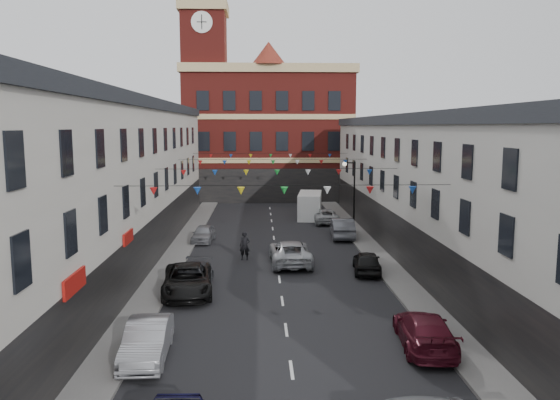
{
  "coord_description": "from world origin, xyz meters",
  "views": [
    {
      "loc": [
        -1.16,
        -31.03,
        8.91
      ],
      "look_at": [
        0.3,
        6.86,
        3.78
      ],
      "focal_mm": 35.0,
      "sensor_mm": 36.0,
      "label": 1
    }
  ],
  "objects": [
    {
      "name": "ground",
      "position": [
        0.0,
        0.0,
        0.0
      ],
      "size": [
        160.0,
        160.0,
        0.0
      ],
      "primitive_type": "plane",
      "color": "black",
      "rests_on": "ground"
    },
    {
      "name": "white_van",
      "position": [
        3.8,
        21.62,
        1.23
      ],
      "size": [
        2.86,
        5.79,
        2.46
      ],
      "primitive_type": "cube",
      "rotation": [
        0.0,
        0.0,
        -0.13
      ],
      "color": "white",
      "rests_on": "ground"
    },
    {
      "name": "distant_hill",
      "position": [
        -4.0,
        62.0,
        5.0
      ],
      "size": [
        40.0,
        14.0,
        10.0
      ],
      "primitive_type": "cube",
      "color": "#2C4822",
      "rests_on": "ground"
    },
    {
      "name": "car_right_f",
      "position": [
        4.98,
        18.73,
        0.66
      ],
      "size": [
        2.24,
        4.78,
        1.32
      ],
      "primitive_type": "imported",
      "rotation": [
        0.0,
        0.0,
        3.13
      ],
      "color": "#AAACAF",
      "rests_on": "ground"
    },
    {
      "name": "car_left_c",
      "position": [
        -5.01,
        -2.63,
        0.77
      ],
      "size": [
        3.1,
        5.76,
        1.54
      ],
      "primitive_type": "imported",
      "rotation": [
        0.0,
        0.0,
        0.1
      ],
      "color": "black",
      "rests_on": "ground"
    },
    {
      "name": "terrace_right",
      "position": [
        11.78,
        1.0,
        4.85
      ],
      "size": [
        8.4,
        56.0,
        9.7
      ],
      "color": "#BAB7AE",
      "rests_on": "ground"
    },
    {
      "name": "terrace_left",
      "position": [
        -11.78,
        1.0,
        5.35
      ],
      "size": [
        8.4,
        56.0,
        10.7
      ],
      "color": "#BCB7AA",
      "rests_on": "ground"
    },
    {
      "name": "moving_car",
      "position": [
        0.84,
        3.61,
        0.77
      ],
      "size": [
        2.7,
        5.62,
        1.54
      ],
      "primitive_type": "imported",
      "rotation": [
        0.0,
        0.0,
        3.17
      ],
      "color": "#B5B8BD",
      "rests_on": "ground"
    },
    {
      "name": "car_right_d",
      "position": [
        5.41,
        1.24,
        0.68
      ],
      "size": [
        2.08,
        4.16,
        1.36
      ],
      "primitive_type": "imported",
      "rotation": [
        0.0,
        0.0,
        3.02
      ],
      "color": "black",
      "rests_on": "ground"
    },
    {
      "name": "pavement_right",
      "position": [
        6.9,
        2.0,
        0.07
      ],
      "size": [
        1.8,
        64.0,
        0.15
      ],
      "primitive_type": "cube",
      "color": "#605E5B",
      "rests_on": "ground"
    },
    {
      "name": "street_lamp",
      "position": [
        6.55,
        14.0,
        3.9
      ],
      "size": [
        1.1,
        0.36,
        6.0
      ],
      "color": "black",
      "rests_on": "ground"
    },
    {
      "name": "car_right_c",
      "position": [
        5.5,
        -10.15,
        0.72
      ],
      "size": [
        2.45,
        5.1,
        1.43
      ],
      "primitive_type": "imported",
      "rotation": [
        0.0,
        0.0,
        3.05
      ],
      "color": "#4D0F1D",
      "rests_on": "ground"
    },
    {
      "name": "pavement_left",
      "position": [
        -6.9,
        2.0,
        0.07
      ],
      "size": [
        1.8,
        64.0,
        0.15
      ],
      "primitive_type": "cube",
      "color": "#605E5B",
      "rests_on": "ground"
    },
    {
      "name": "car_right_e",
      "position": [
        5.5,
        11.88,
        0.81
      ],
      "size": [
        1.99,
        4.98,
        1.61
      ],
      "primitive_type": "imported",
      "rotation": [
        0.0,
        0.0,
        3.08
      ],
      "color": "#54565D",
      "rests_on": "ground"
    },
    {
      "name": "civic_building",
      "position": [
        0.0,
        37.95,
        8.14
      ],
      "size": [
        20.6,
        13.3,
        18.5
      ],
      "color": "maroon",
      "rests_on": "ground"
    },
    {
      "name": "car_left_e",
      "position": [
        -5.5,
        10.76,
        0.65
      ],
      "size": [
        1.8,
        3.9,
        1.29
      ],
      "primitive_type": "imported",
      "rotation": [
        0.0,
        0.0,
        -0.07
      ],
      "color": "gray",
      "rests_on": "ground"
    },
    {
      "name": "car_left_b",
      "position": [
        -5.5,
        -10.78,
        0.74
      ],
      "size": [
        1.74,
        4.54,
        1.48
      ],
      "primitive_type": "imported",
      "rotation": [
        0.0,
        0.0,
        0.04
      ],
      "color": "gray",
      "rests_on": "ground"
    },
    {
      "name": "clock_tower",
      "position": [
        -7.5,
        35.0,
        14.93
      ],
      "size": [
        5.6,
        5.6,
        30.0
      ],
      "color": "maroon",
      "rests_on": "ground"
    },
    {
      "name": "car_left_d",
      "position": [
        -4.92,
        -1.65,
        0.67
      ],
      "size": [
        2.33,
        4.78,
        1.34
      ],
      "primitive_type": "imported",
      "rotation": [
        0.0,
        0.0,
        -0.1
      ],
      "color": "#43444B",
      "rests_on": "ground"
    },
    {
      "name": "pedestrian",
      "position": [
        -2.15,
        4.83,
        0.96
      ],
      "size": [
        0.74,
        0.52,
        1.91
      ],
      "primitive_type": "imported",
      "rotation": [
        0.0,
        0.0,
        -0.1
      ],
      "color": "black",
      "rests_on": "ground"
    }
  ]
}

